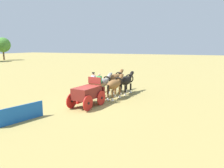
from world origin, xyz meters
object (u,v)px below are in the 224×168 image
at_px(draft_horse_lead_off, 126,81).
at_px(draft_horse_rear_near, 103,83).
at_px(show_wagon, 88,93).
at_px(draft_horse_lead_near, 115,79).
at_px(draft_horse_rear_off, 115,85).

bearing_deg(draft_horse_lead_off, draft_horse_rear_near, 148.50).
bearing_deg(show_wagon, draft_horse_lead_near, 1.38).
relative_size(draft_horse_rear_near, draft_horse_rear_off, 1.01).
xyz_separation_m(show_wagon, draft_horse_lead_off, (5.88, -1.15, 0.18)).
relative_size(show_wagon, draft_horse_rear_near, 1.73).
height_order(draft_horse_rear_near, draft_horse_rear_off, draft_horse_rear_near).
xyz_separation_m(draft_horse_rear_off, draft_horse_lead_off, (2.58, -0.22, 0.00)).
height_order(show_wagon, draft_horse_rear_near, show_wagon).
height_order(draft_horse_rear_near, draft_horse_lead_off, draft_horse_rear_near).
height_order(show_wagon, draft_horse_lead_off, show_wagon).
relative_size(draft_horse_rear_near, draft_horse_lead_off, 1.05).
relative_size(show_wagon, draft_horse_rear_off, 1.74).
bearing_deg(draft_horse_rear_off, draft_horse_rear_near, 84.98).
distance_m(draft_horse_rear_off, draft_horse_lead_off, 2.59).
bearing_deg(draft_horse_rear_near, draft_horse_rear_off, -95.02).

